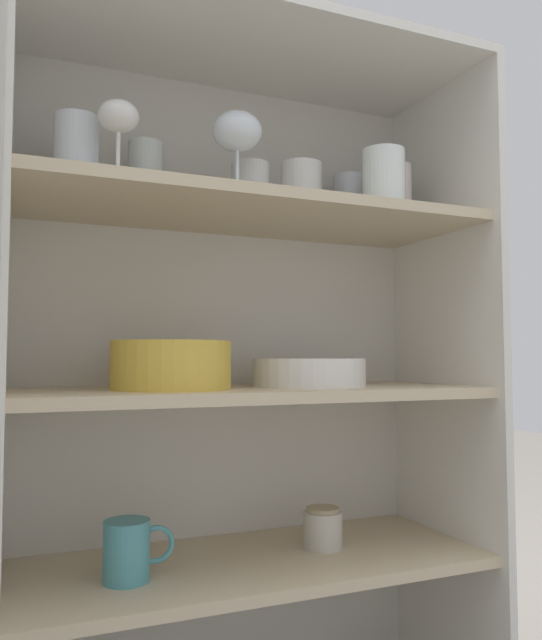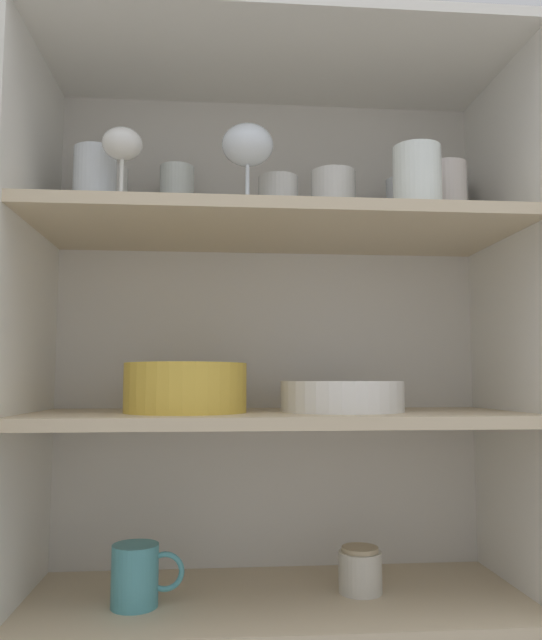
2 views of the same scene
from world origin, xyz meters
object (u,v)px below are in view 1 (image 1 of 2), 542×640
at_px(plate_stack_white, 309,372).
at_px(coffee_mug_primary, 128,550).
at_px(mixing_bowl_large, 171,363).
at_px(storage_jar, 323,528).

xyz_separation_m(plate_stack_white, coffee_mug_primary, (-0.35, -0.04, -0.29)).
xyz_separation_m(plate_stack_white, mixing_bowl_large, (-0.28, -0.02, 0.02)).
bearing_deg(mixing_bowl_large, storage_jar, 2.85).
height_order(plate_stack_white, mixing_bowl_large, mixing_bowl_large).
bearing_deg(coffee_mug_primary, storage_jar, 5.57).
relative_size(plate_stack_white, storage_jar, 2.85).
bearing_deg(coffee_mug_primary, mixing_bowl_large, 16.41).
xyz_separation_m(plate_stack_white, storage_jar, (0.03, 0.00, -0.30)).
bearing_deg(storage_jar, plate_stack_white, -179.83).
distance_m(mixing_bowl_large, storage_jar, 0.44).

